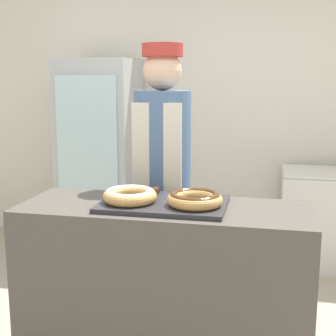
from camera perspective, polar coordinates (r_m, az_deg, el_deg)
wall_back at (r=4.42m, az=5.60°, el=7.82°), size 8.00×0.06×2.70m
display_counter at (r=2.56m, az=-0.49°, el=-14.71°), size 1.49×0.54×0.93m
serving_tray at (r=2.40m, az=-0.50°, el=-4.38°), size 0.64×0.43×0.02m
donut_light_glaze at (r=2.38m, az=-4.67°, el=-3.30°), size 0.28×0.28×0.07m
donut_chocolate_glaze at (r=2.31m, az=3.29°, el=-3.72°), size 0.28×0.28×0.07m
brownie_back_left at (r=2.56m, az=-2.11°, el=-2.80°), size 0.09×0.09×0.03m
brownie_back_right at (r=2.51m, az=2.62°, el=-3.03°), size 0.09×0.09×0.03m
baker_person at (r=2.88m, az=-0.68°, el=-1.51°), size 0.34×0.34×1.77m
beverage_fridge at (r=4.33m, az=-8.20°, el=1.38°), size 0.66×0.65×1.75m
chest_freezer at (r=4.21m, az=19.67°, el=-5.84°), size 0.89×0.57×0.82m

